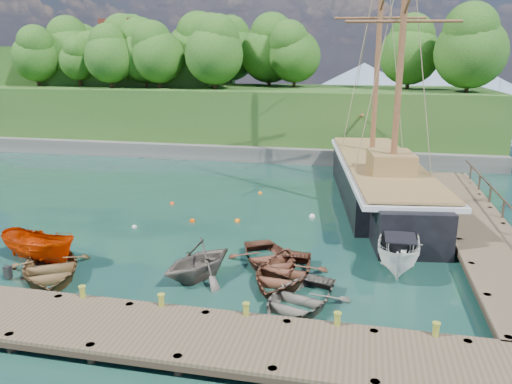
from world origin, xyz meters
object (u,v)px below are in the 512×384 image
Objects in this scene: rowboat_0 at (51,277)px; rowboat_3 at (297,308)px; motorboat_orange at (41,261)px; schooner at (380,183)px; cabin_boat_white at (398,268)px; rowboat_2 at (282,281)px; rowboat_4 at (270,266)px; rowboat_1 at (198,278)px.

rowboat_0 is 10.48m from rowboat_3.
schooner reaches higher than motorboat_orange.
cabin_boat_white is (15.72, 2.63, 0.00)m from motorboat_orange.
rowboat_0 is at bearing -162.70° from rowboat_2.
rowboat_3 is 3.89m from rowboat_4.
rowboat_4 is 13.05m from schooner.
schooner reaches higher than rowboat_2.
rowboat_4 is at bearing -68.65° from motorboat_orange.
rowboat_1 is at bearing -126.72° from schooner.
motorboat_orange is 0.15× the size of schooner.
schooner is at bearing 14.80° from rowboat_0.
rowboat_3 is (0.93, -2.17, 0.00)m from rowboat_2.
rowboat_4 is at bearing 62.81° from rowboat_1.
rowboat_2 is at bearing -76.18° from motorboat_orange.
rowboat_2 is at bearing -149.55° from cabin_boat_white.
rowboat_3 is at bearing -35.60° from rowboat_0.
motorboat_orange is at bearing -171.29° from rowboat_2.
rowboat_0 is 0.98× the size of cabin_boat_white.
rowboat_4 is at bearing 134.02° from rowboat_3.
schooner reaches higher than rowboat_3.
rowboat_0 is 2.01m from motorboat_orange.
motorboat_orange reaches higher than rowboat_4.
rowboat_3 is 1.00× the size of rowboat_4.
cabin_boat_white reaches higher than rowboat_2.
motorboat_orange is (-10.98, -0.28, 0.00)m from rowboat_2.
rowboat_2 is at bearing 36.83° from rowboat_1.
rowboat_3 is 0.90× the size of cabin_boat_white.
motorboat_orange reaches higher than rowboat_2.
rowboat_0 is 0.18× the size of schooner.
rowboat_1 reaches higher than rowboat_0.
cabin_boat_white reaches higher than rowboat_3.
rowboat_1 is at bearing -21.69° from rowboat_0.
schooner reaches higher than rowboat_1.
rowboat_4 is (-1.68, 3.50, 0.00)m from rowboat_3.
rowboat_3 is at bearing -109.66° from schooner.
cabin_boat_white reaches higher than rowboat_1.
rowboat_2 reaches higher than rowboat_4.
schooner is (15.11, 13.67, 1.08)m from motorboat_orange.
rowboat_1 reaches higher than rowboat_2.
rowboat_0 is 1.35× the size of rowboat_1.
rowboat_1 is at bearing -79.12° from motorboat_orange.
rowboat_1 is (6.08, 1.22, 0.00)m from rowboat_0.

